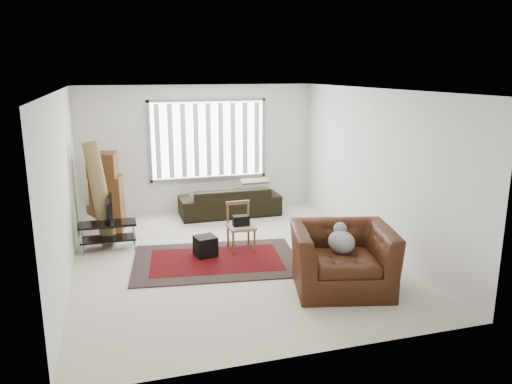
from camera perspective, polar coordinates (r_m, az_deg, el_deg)
room at (r=8.27m, az=-3.35°, el=5.18°), size 6.00×6.02×2.71m
persian_rug at (r=8.12m, az=-4.59°, el=-7.81°), size 2.82×2.07×0.02m
tv_stand at (r=8.87m, az=-16.59°, el=-4.21°), size 0.95×0.43×0.47m
tv at (r=8.77m, az=-16.74°, el=-2.02°), size 0.10×0.77×0.44m
subwoofer at (r=8.26m, az=-5.80°, el=-6.16°), size 0.38×0.38×0.33m
moving_boxes at (r=9.85m, az=-16.79°, el=-0.30°), size 0.70×0.66×1.50m
white_flatpack at (r=9.75m, az=-17.79°, el=-2.68°), size 0.54×0.23×0.68m
rolled_rug at (r=9.11m, az=-17.42°, el=-0.12°), size 0.57×0.79×1.81m
sofa at (r=10.51m, az=-3.04°, el=-0.53°), size 2.09×0.91×0.80m
side_chair at (r=8.47m, az=-1.77°, el=-3.69°), size 0.44×0.44×0.81m
armchair at (r=7.08m, az=9.81°, el=-6.96°), size 1.61×1.48×1.01m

